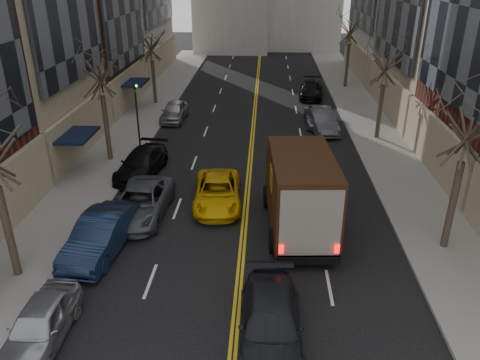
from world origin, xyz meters
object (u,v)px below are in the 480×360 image
Objects in this scene: taxi at (217,192)px; observer_sedan at (271,323)px; ups_truck at (299,191)px; pedestrian at (282,167)px.

observer_sedan is at bearing -78.83° from taxi.
observer_sedan is (-1.30, -7.28, -1.21)m from ups_truck.
observer_sedan reaches higher than taxi.
taxi is (-2.69, 9.52, -0.04)m from observer_sedan.
observer_sedan is 12.75m from pedestrian.
ups_truck is at bearing -33.91° from taxi.
ups_truck reaches higher than observer_sedan.
ups_truck is 1.41× the size of observer_sedan.
pedestrian is at bearing 86.01° from observer_sedan.
ups_truck is 1.44× the size of taxi.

